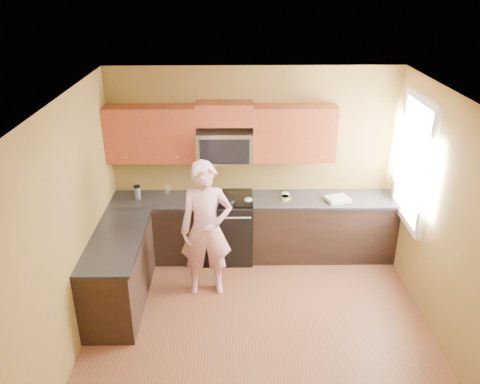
{
  "coord_description": "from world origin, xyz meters",
  "views": [
    {
      "loc": [
        -0.28,
        -4.47,
        3.83
      ],
      "look_at": [
        -0.2,
        1.3,
        1.2
      ],
      "focal_mm": 36.48,
      "sensor_mm": 36.0,
      "label": 1
    }
  ],
  "objects_px": {
    "stove": "(226,227)",
    "woman": "(206,230)",
    "butter_tub": "(285,200)",
    "frying_pan": "(226,202)",
    "microwave": "(225,160)",
    "travel_mug": "(138,199)"
  },
  "relations": [
    {
      "from": "stove",
      "to": "butter_tub",
      "type": "distance_m",
      "value": 0.94
    },
    {
      "from": "stove",
      "to": "woman",
      "type": "relative_size",
      "value": 0.53
    },
    {
      "from": "woman",
      "to": "butter_tub",
      "type": "relative_size",
      "value": 15.88
    },
    {
      "from": "microwave",
      "to": "butter_tub",
      "type": "distance_m",
      "value": 1.0
    },
    {
      "from": "stove",
      "to": "travel_mug",
      "type": "relative_size",
      "value": 4.79
    },
    {
      "from": "stove",
      "to": "woman",
      "type": "xyz_separation_m",
      "value": [
        -0.23,
        -0.82,
        0.42
      ]
    },
    {
      "from": "microwave",
      "to": "woman",
      "type": "bearing_deg",
      "value": -103.49
    },
    {
      "from": "travel_mug",
      "to": "butter_tub",
      "type": "bearing_deg",
      "value": -2.09
    },
    {
      "from": "woman",
      "to": "butter_tub",
      "type": "height_order",
      "value": "woman"
    },
    {
      "from": "microwave",
      "to": "travel_mug",
      "type": "bearing_deg",
      "value": -175.67
    },
    {
      "from": "microwave",
      "to": "butter_tub",
      "type": "height_order",
      "value": "microwave"
    },
    {
      "from": "woman",
      "to": "butter_tub",
      "type": "bearing_deg",
      "value": 32.01
    },
    {
      "from": "microwave",
      "to": "butter_tub",
      "type": "bearing_deg",
      "value": -11.39
    },
    {
      "from": "microwave",
      "to": "frying_pan",
      "type": "bearing_deg",
      "value": -87.04
    },
    {
      "from": "stove",
      "to": "butter_tub",
      "type": "relative_size",
      "value": 8.45
    },
    {
      "from": "stove",
      "to": "woman",
      "type": "bearing_deg",
      "value": -105.45
    },
    {
      "from": "butter_tub",
      "to": "travel_mug",
      "type": "relative_size",
      "value": 0.57
    },
    {
      "from": "woman",
      "to": "travel_mug",
      "type": "height_order",
      "value": "woman"
    },
    {
      "from": "stove",
      "to": "travel_mug",
      "type": "bearing_deg",
      "value": 178.49
    },
    {
      "from": "frying_pan",
      "to": "microwave",
      "type": "bearing_deg",
      "value": 84.44
    },
    {
      "from": "butter_tub",
      "to": "woman",
      "type": "bearing_deg",
      "value": -143.67
    },
    {
      "from": "microwave",
      "to": "travel_mug",
      "type": "height_order",
      "value": "microwave"
    }
  ]
}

